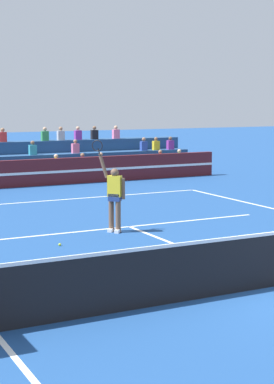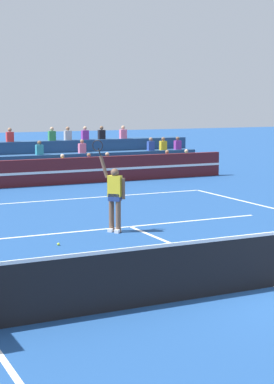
{
  "view_description": "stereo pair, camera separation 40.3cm",
  "coord_description": "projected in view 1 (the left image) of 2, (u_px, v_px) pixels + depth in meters",
  "views": [
    {
      "loc": [
        -7.84,
        -9.26,
        3.49
      ],
      "look_at": [
        -0.2,
        5.58,
        1.1
      ],
      "focal_mm": 60.0,
      "sensor_mm": 36.0,
      "label": 1
    },
    {
      "loc": [
        -7.47,
        -9.44,
        3.49
      ],
      "look_at": [
        -0.2,
        5.58,
        1.1
      ],
      "focal_mm": 60.0,
      "sensor_mm": 36.0,
      "label": 2
    }
  ],
  "objects": [
    {
      "name": "bleacher_stand",
      "position": [
        8.0,
        165.0,
        28.33
      ],
      "size": [
        17.65,
        2.85,
        2.28
      ],
      "color": "navy",
      "rests_on": "ground"
    },
    {
      "name": "sponsor_banner_wall",
      "position": [
        26.0,
        173.0,
        26.11
      ],
      "size": [
        18.0,
        0.26,
        1.1
      ],
      "color": "#51191E",
      "rests_on": "ground"
    },
    {
      "name": "tennis_player",
      "position": [
        114.0,
        195.0,
        17.01
      ],
      "size": [
        0.71,
        0.73,
        2.49
      ],
      "color": "brown",
      "rests_on": "ground"
    },
    {
      "name": "tennis_ball",
      "position": [
        60.0,
        245.0,
        15.5
      ],
      "size": [
        0.07,
        0.07,
        0.07
      ],
      "primitive_type": "sphere",
      "color": "#C6DB33",
      "rests_on": "ground"
    }
  ]
}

